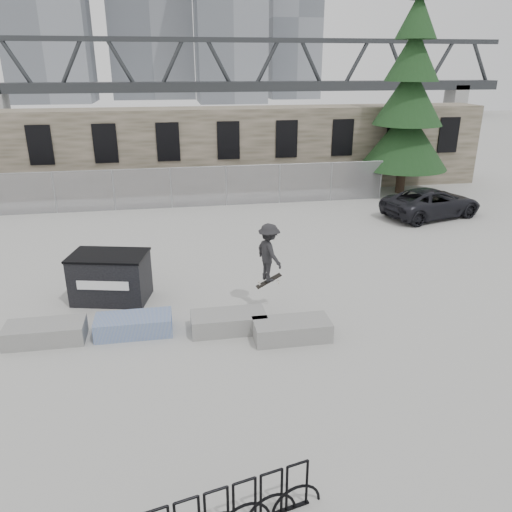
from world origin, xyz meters
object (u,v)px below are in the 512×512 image
(skateboarder, at_px, (269,253))
(planter_center_left, at_px, (134,324))
(spruce_tree, at_px, (409,105))
(suv, at_px, (432,203))
(dumpster, at_px, (110,277))
(planter_offset, at_px, (292,329))
(planter_far_left, at_px, (45,332))
(planter_center_right, at_px, (228,321))

(skateboarder, bearing_deg, planter_center_left, 81.70)
(planter_center_left, relative_size, skateboarder, 1.05)
(spruce_tree, bearing_deg, suv, -97.55)
(skateboarder, bearing_deg, dumpster, 52.56)
(dumpster, xyz_separation_m, skateboarder, (4.58, -1.43, 1.02))
(planter_center_left, bearing_deg, suv, 33.75)
(planter_center_left, bearing_deg, planter_offset, -13.27)
(spruce_tree, relative_size, skateboarder, 6.06)
(planter_far_left, height_order, skateboarder, skateboarder)
(planter_far_left, distance_m, planter_center_right, 4.75)
(planter_center_right, xyz_separation_m, spruce_tree, (11.31, 13.77, 4.44))
(planter_center_right, distance_m, dumpster, 4.14)
(planter_far_left, distance_m, dumpster, 2.74)
(planter_far_left, height_order, planter_center_left, same)
(planter_center_right, relative_size, planter_offset, 1.00)
(dumpster, height_order, skateboarder, skateboarder)
(planter_center_left, height_order, planter_offset, same)
(planter_offset, distance_m, skateboarder, 2.33)
(planter_far_left, distance_m, planter_center_left, 2.24)
(planter_offset, distance_m, dumpster, 5.83)
(planter_center_right, distance_m, planter_offset, 1.73)
(planter_offset, relative_size, skateboarder, 1.05)
(planter_far_left, xyz_separation_m, skateboarder, (6.06, 0.82, 1.49))
(suv, bearing_deg, spruce_tree, -22.81)
(dumpster, xyz_separation_m, suv, (13.96, 6.59, -0.07))
(planter_center_left, distance_m, suv, 15.88)
(planter_far_left, bearing_deg, suv, 29.81)
(spruce_tree, bearing_deg, planter_offset, -123.91)
(planter_offset, bearing_deg, planter_center_right, 156.13)
(planter_offset, bearing_deg, planter_center_left, 166.73)
(planter_center_right, xyz_separation_m, skateboarder, (1.31, 1.06, 1.49))
(planter_center_left, height_order, dumpster, dumpster)
(planter_center_left, distance_m, skateboarder, 4.18)
(planter_center_left, xyz_separation_m, suv, (13.20, 8.82, 0.40))
(planter_center_left, bearing_deg, planter_far_left, -179.27)
(planter_far_left, relative_size, spruce_tree, 0.17)
(planter_center_left, relative_size, planter_center_right, 1.00)
(planter_center_right, height_order, dumpster, dumpster)
(suv, bearing_deg, planter_far_left, 104.56)
(dumpster, height_order, suv, dumpster)
(planter_center_left, bearing_deg, skateboarder, 11.76)
(planter_center_right, height_order, planter_offset, same)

